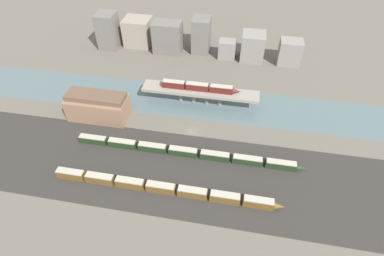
{
  "coord_description": "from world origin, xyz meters",
  "views": [
    {
      "loc": [
        17.26,
        -97.1,
        94.34
      ],
      "look_at": [
        0.0,
        -1.22,
        3.05
      ],
      "focal_mm": 28.0,
      "sensor_mm": 36.0,
      "label": 1
    }
  ],
  "objects_px": {
    "train_yard_mid": "(187,152)",
    "warehouse_building": "(98,106)",
    "train_on_bridge": "(200,87)",
    "train_yard_near": "(164,188)"
  },
  "relations": [
    {
      "from": "train_yard_near",
      "to": "warehouse_building",
      "type": "relative_size",
      "value": 3.13
    },
    {
      "from": "train_yard_mid",
      "to": "warehouse_building",
      "type": "bearing_deg",
      "value": 159.43
    },
    {
      "from": "train_yard_mid",
      "to": "warehouse_building",
      "type": "relative_size",
      "value": 3.47
    },
    {
      "from": "train_yard_near",
      "to": "train_yard_mid",
      "type": "relative_size",
      "value": 0.9
    },
    {
      "from": "train_on_bridge",
      "to": "train_yard_mid",
      "type": "xyz_separation_m",
      "value": [
        0.37,
        -36.27,
        -7.71
      ]
    },
    {
      "from": "train_on_bridge",
      "to": "train_yard_near",
      "type": "bearing_deg",
      "value": -94.59
    },
    {
      "from": "train_yard_near",
      "to": "train_yard_mid",
      "type": "bearing_deg",
      "value": 76.01
    },
    {
      "from": "train_yard_near",
      "to": "train_on_bridge",
      "type": "bearing_deg",
      "value": 85.41
    },
    {
      "from": "train_on_bridge",
      "to": "train_yard_mid",
      "type": "height_order",
      "value": "train_on_bridge"
    },
    {
      "from": "warehouse_building",
      "to": "train_yard_mid",
      "type": "bearing_deg",
      "value": -20.57
    }
  ]
}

